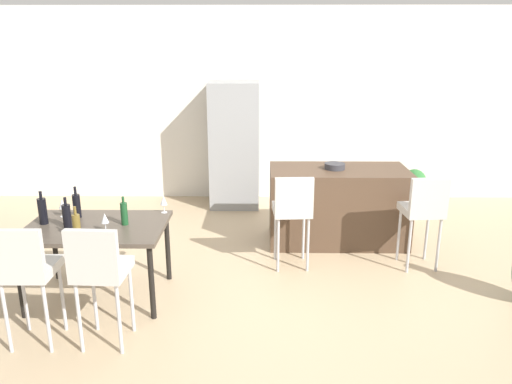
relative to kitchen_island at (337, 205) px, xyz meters
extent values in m
plane|color=tan|center=(-0.50, -1.07, -0.46)|extent=(10.00, 10.00, 0.00)
cube|color=silver|center=(-0.50, 1.88, 0.99)|extent=(10.00, 0.12, 2.90)
cube|color=#4C3828|center=(0.00, 0.00, 0.00)|extent=(1.66, 0.80, 0.92)
cube|color=beige|center=(-0.61, -0.72, 0.19)|extent=(0.43, 0.43, 0.08)
cube|color=beige|center=(-0.60, -0.89, 0.41)|extent=(0.40, 0.09, 0.36)
cylinder|color=#B2B2B7|center=(-0.78, -0.57, -0.16)|extent=(0.03, 0.03, 0.61)
cylinder|color=#B2B2B7|center=(-0.46, -0.55, -0.16)|extent=(0.03, 0.03, 0.61)
cylinder|color=#B2B2B7|center=(-0.76, -0.89, -0.16)|extent=(0.03, 0.03, 0.61)
cylinder|color=#B2B2B7|center=(-0.44, -0.87, -0.16)|extent=(0.03, 0.03, 0.61)
cube|color=beige|center=(0.78, -0.72, 0.19)|extent=(0.43, 0.43, 0.08)
cube|color=beige|center=(0.80, -0.89, 0.41)|extent=(0.40, 0.09, 0.36)
cylinder|color=#B2B2B7|center=(0.61, -0.57, -0.16)|extent=(0.03, 0.03, 0.61)
cylinder|color=#B2B2B7|center=(0.93, -0.55, -0.16)|extent=(0.03, 0.03, 0.61)
cylinder|color=#B2B2B7|center=(0.64, -0.89, -0.16)|extent=(0.03, 0.03, 0.61)
cylinder|color=#B2B2B7|center=(0.96, -0.87, -0.16)|extent=(0.03, 0.03, 0.61)
cube|color=#4C4238|center=(-2.48, -1.46, 0.26)|extent=(1.29, 0.89, 0.04)
cylinder|color=black|center=(-3.07, -1.08, -0.11)|extent=(0.05, 0.05, 0.70)
cylinder|color=black|center=(-1.90, -1.08, -0.11)|extent=(0.05, 0.05, 0.70)
cylinder|color=black|center=(-3.07, -1.85, -0.11)|extent=(0.05, 0.05, 0.70)
cylinder|color=black|center=(-1.90, -1.85, -0.11)|extent=(0.05, 0.05, 0.70)
cube|color=beige|center=(-2.77, -2.21, 0.19)|extent=(0.40, 0.40, 0.08)
cube|color=beige|center=(-2.77, -2.38, 0.41)|extent=(0.40, 0.06, 0.36)
cylinder|color=#B2B2B7|center=(-2.94, -2.05, -0.16)|extent=(0.03, 0.03, 0.61)
cylinder|color=#B2B2B7|center=(-2.62, -2.05, -0.16)|extent=(0.03, 0.03, 0.61)
cylinder|color=#B2B2B7|center=(-2.93, -2.37, -0.16)|extent=(0.03, 0.03, 0.61)
cylinder|color=#B2B2B7|center=(-2.61, -2.37, -0.16)|extent=(0.03, 0.03, 0.61)
cube|color=beige|center=(-2.19, -2.21, 0.19)|extent=(0.42, 0.42, 0.08)
cube|color=beige|center=(-2.20, -2.38, 0.41)|extent=(0.40, 0.08, 0.36)
cylinder|color=#B2B2B7|center=(-2.35, -2.04, -0.16)|extent=(0.03, 0.03, 0.61)
cylinder|color=#B2B2B7|center=(-2.03, -2.06, -0.16)|extent=(0.03, 0.03, 0.61)
cylinder|color=#B2B2B7|center=(-2.36, -2.36, -0.16)|extent=(0.03, 0.03, 0.61)
cylinder|color=#B2B2B7|center=(-2.04, -2.38, -0.16)|extent=(0.03, 0.03, 0.61)
cylinder|color=black|center=(-2.98, -1.42, 0.40)|extent=(0.08, 0.08, 0.25)
cylinder|color=black|center=(-2.98, -1.42, 0.56)|extent=(0.03, 0.03, 0.07)
cylinder|color=black|center=(-2.73, -1.24, 0.40)|extent=(0.07, 0.07, 0.23)
cylinder|color=black|center=(-2.73, -1.24, 0.55)|extent=(0.03, 0.03, 0.08)
cylinder|color=#194723|center=(-2.21, -1.44, 0.39)|extent=(0.07, 0.07, 0.21)
cylinder|color=#194723|center=(-2.21, -1.44, 0.52)|extent=(0.02, 0.02, 0.06)
cylinder|color=brown|center=(-2.54, -1.77, 0.39)|extent=(0.07, 0.07, 0.21)
cylinder|color=brown|center=(-2.54, -1.77, 0.53)|extent=(0.02, 0.02, 0.07)
cylinder|color=black|center=(-2.71, -1.53, 0.39)|extent=(0.08, 0.08, 0.23)
cylinder|color=black|center=(-2.71, -1.53, 0.54)|extent=(0.03, 0.03, 0.07)
cylinder|color=silver|center=(-2.34, -1.62, 0.28)|extent=(0.06, 0.06, 0.00)
cylinder|color=silver|center=(-2.34, -1.62, 0.32)|extent=(0.01, 0.01, 0.08)
cone|color=silver|center=(-2.34, -1.62, 0.41)|extent=(0.07, 0.07, 0.09)
cylinder|color=silver|center=(-2.88, -1.22, 0.28)|extent=(0.06, 0.06, 0.00)
cylinder|color=silver|center=(-2.88, -1.22, 0.32)|extent=(0.01, 0.01, 0.08)
cone|color=silver|center=(-2.88, -1.22, 0.41)|extent=(0.07, 0.07, 0.09)
cylinder|color=silver|center=(-1.91, -1.09, 0.28)|extent=(0.06, 0.06, 0.00)
cylinder|color=silver|center=(-1.91, -1.09, 0.32)|extent=(0.01, 0.01, 0.08)
cone|color=silver|center=(-1.91, -1.09, 0.41)|extent=(0.07, 0.07, 0.09)
cube|color=#939699|center=(-1.34, 1.44, 0.46)|extent=(0.72, 0.68, 1.84)
cylinder|color=#333338|center=(-0.06, 0.00, 0.50)|extent=(0.24, 0.24, 0.07)
cylinder|color=beige|center=(1.37, 1.43, -0.35)|extent=(0.24, 0.24, 0.22)
sphere|color=#2D6B33|center=(1.37, 1.43, -0.08)|extent=(0.35, 0.35, 0.35)
camera|label=1|loc=(-0.93, -5.75, 1.91)|focal=34.58mm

